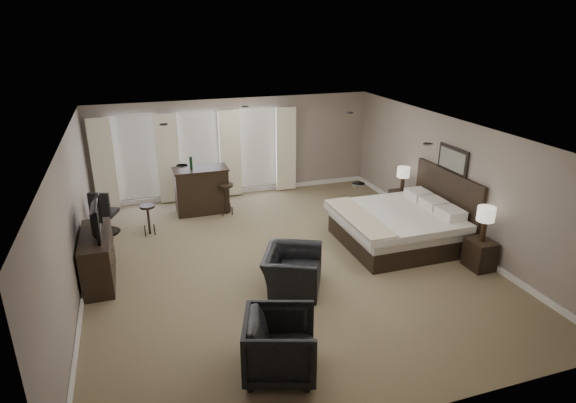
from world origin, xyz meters
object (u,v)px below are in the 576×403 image
object	(u,v)px
bed	(401,211)
nightstand_far	(401,203)
armchair_near	(292,264)
bar_stool_right	(226,199)
tv	(94,231)
bar_stool_left	(149,220)
dresser	(98,258)
bar_counter	(202,190)
armchair_far	(281,342)
desk_chair	(105,212)
nightstand_near	(480,254)
lamp_far	(403,180)
lamp_near	(485,224)

from	to	relation	value
bed	nightstand_far	distance (m)	1.76
armchair_near	bar_stool_right	xyz separation A→B (m)	(-0.40, 3.85, -0.09)
tv	bar_stool_left	world-z (taller)	tv
tv	bar_stool_right	world-z (taller)	tv
dresser	bar_counter	distance (m)	3.62
armchair_far	desk_chair	distance (m)	6.05
nightstand_far	tv	xyz separation A→B (m)	(-6.92, -1.10, 0.70)
dresser	bar_stool_left	world-z (taller)	dresser
nightstand_near	lamp_far	world-z (taller)	lamp_far
armchair_near	bar_stool_right	size ratio (longest dim) A/B	1.42
bar_counter	nightstand_far	bearing A→B (deg)	-20.05
tv	armchair_near	bearing A→B (deg)	-113.12
bed	nightstand_near	size ratio (longest dim) A/B	4.11
armchair_far	desk_chair	size ratio (longest dim) A/B	0.94
lamp_far	armchair_near	size ratio (longest dim) A/B	0.56
armchair_far	desk_chair	world-z (taller)	desk_chair
dresser	bar_counter	size ratio (longest dim) A/B	1.21
lamp_far	armchair_near	bearing A→B (deg)	-145.79
nightstand_near	tv	world-z (taller)	tv
nightstand_far	lamp_near	world-z (taller)	lamp_near
armchair_far	armchair_near	bearing A→B (deg)	-4.29
nightstand_near	dresser	xyz separation A→B (m)	(-6.92, 1.80, 0.17)
bed	nightstand_near	xyz separation A→B (m)	(0.89, -1.45, -0.47)
armchair_far	bar_stool_left	xyz separation A→B (m)	(-1.42, 5.24, -0.14)
desk_chair	armchair_near	bearing A→B (deg)	153.35
nightstand_far	bar_stool_right	xyz separation A→B (m)	(-4.07, 1.36, 0.10)
armchair_near	bar_stool_left	size ratio (longest dim) A/B	1.61
nightstand_far	bed	bearing A→B (deg)	-121.54
lamp_near	dresser	xyz separation A→B (m)	(-6.92, 1.80, -0.46)
tv	dresser	bearing A→B (deg)	-180.00
nightstand_far	tv	size ratio (longest dim) A/B	0.56
nightstand_near	armchair_near	world-z (taller)	armchair_near
lamp_near	dresser	world-z (taller)	lamp_near
lamp_near	armchair_near	bearing A→B (deg)	173.63
bar_counter	desk_chair	world-z (taller)	bar_counter
tv	bar_counter	size ratio (longest dim) A/B	0.80
bar_stool_left	desk_chair	xyz separation A→B (m)	(-0.90, 0.35, 0.17)
nightstand_near	lamp_near	bearing A→B (deg)	0.00
nightstand_far	desk_chair	distance (m)	6.93
nightstand_far	bar_stool_left	bearing A→B (deg)	173.02
dresser	bar_stool_right	size ratio (longest dim) A/B	2.04
lamp_near	desk_chair	size ratio (longest dim) A/B	0.66
nightstand_near	desk_chair	world-z (taller)	desk_chair
armchair_near	lamp_near	bearing A→B (deg)	-70.38
dresser	armchair_near	size ratio (longest dim) A/B	1.44
bed	bar_stool_left	xyz separation A→B (m)	(-5.05, 2.18, -0.41)
armchair_near	armchair_far	bearing A→B (deg)	-176.90
armchair_near	bar_counter	xyz separation A→B (m)	(-0.94, 4.17, 0.09)
bed	nightstand_far	size ratio (longest dim) A/B	4.05
lamp_far	tv	distance (m)	7.01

